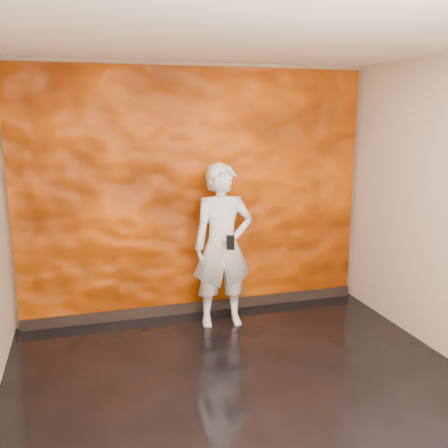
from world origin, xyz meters
TOP-DOWN VIEW (x-y plane):
  - room at (0.00, 0.00)m, footprint 4.02×4.02m
  - feature_wall at (0.00, 1.96)m, footprint 3.90×0.06m
  - baseboard at (0.00, 1.92)m, footprint 3.90×0.04m
  - man at (0.18, 1.53)m, footprint 0.67×0.47m
  - phone at (0.19, 1.26)m, footprint 0.08×0.05m

SIDE VIEW (x-z plane):
  - baseboard at x=0.00m, z-range 0.00..0.12m
  - man at x=0.18m, z-range 0.00..1.76m
  - phone at x=0.19m, z-range 0.91..1.06m
  - feature_wall at x=0.00m, z-range 0.00..2.75m
  - room at x=0.00m, z-range -0.01..2.81m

